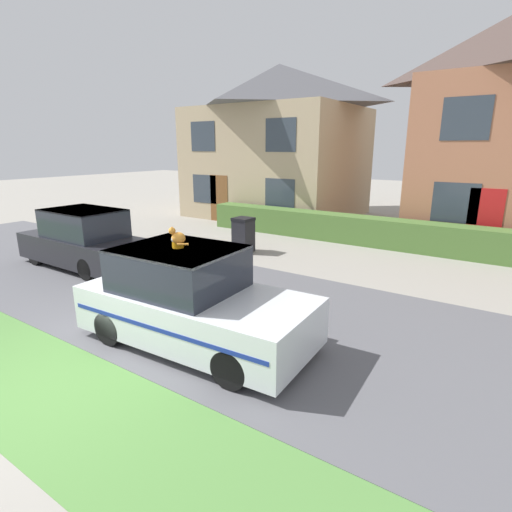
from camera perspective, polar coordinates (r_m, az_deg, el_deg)
ground_plane at (r=6.76m, az=-27.31°, el=-16.25°), size 80.00×80.00×0.00m
road_strip at (r=8.88m, az=-5.65°, el=-6.84°), size 28.00×5.73×0.01m
lawn_verge at (r=6.73m, az=-27.82°, el=-16.41°), size 28.00×1.94×0.01m
garden_hedge at (r=14.60m, az=15.72°, el=3.46°), size 13.01×0.87×0.98m
police_car at (r=7.02m, az=-9.17°, el=-6.29°), size 4.19×2.04×1.82m
cat at (r=6.55m, az=-11.21°, el=2.69°), size 0.34×0.25×0.29m
neighbour_car_near at (r=12.41m, az=-23.44°, el=2.15°), size 4.03×1.67×1.66m
house_left at (r=20.41m, az=3.19°, el=16.08°), size 7.80×6.79×7.10m
wheelie_bin at (r=13.06m, az=-1.82°, el=3.06°), size 0.61×0.59×1.14m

